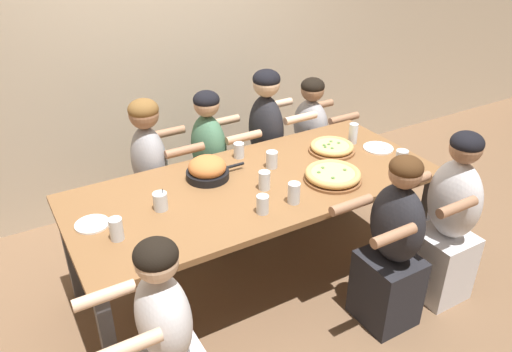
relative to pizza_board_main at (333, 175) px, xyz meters
The scene contains 24 objects.
ground_plane 0.95m from the pizza_board_main, 154.07° to the left, with size 18.00×18.00×0.00m, color brown.
restaurant_back_panel 1.90m from the pizza_board_main, 104.69° to the left, with size 10.00×0.06×3.20m, color beige.
dining_table 0.50m from the pizza_board_main, 154.07° to the left, with size 2.35×1.01×0.78m.
pizza_board_main is the anchor object (origin of this frame).
pizza_board_second 0.42m from the pizza_board_main, 53.05° to the left, with size 0.33×0.33×0.06m.
skillet_bowl 0.80m from the pizza_board_main, 147.81° to the left, with size 0.40×0.28×0.15m.
empty_plate_a 1.48m from the pizza_board_main, 169.69° to the left, with size 0.19×0.19×0.02m.
empty_plate_b 0.60m from the pizza_board_main, 19.25° to the left, with size 0.21×0.21×0.02m.
cocktail_glass_blue 1.09m from the pizza_board_main, 167.95° to the left, with size 0.08×0.08×0.13m.
drinking_glass_a 0.45m from the pizza_board_main, 163.75° to the left, with size 0.07×0.07×0.12m.
drinking_glass_b 0.69m from the pizza_board_main, 121.76° to the left, with size 0.07×0.07×0.11m.
drinking_glass_c 0.38m from the pizza_board_main, 165.09° to the right, with size 0.07×0.07×0.13m.
drinking_glass_d 0.42m from the pizza_board_main, 125.19° to the left, with size 0.08×0.08×0.11m.
drinking_glass_e 1.37m from the pizza_board_main, behind, with size 0.07×0.07×0.12m.
drinking_glass_f 0.60m from the pizza_board_main, 38.16° to the left, with size 0.06×0.06×0.15m.
drinking_glass_g 0.49m from the pizza_board_main, 11.93° to the right, with size 0.08×0.08×0.13m.
drinking_glass_h 0.59m from the pizza_board_main, behind, with size 0.07×0.07×0.11m.
diner_far_center 1.07m from the pizza_board_main, 114.30° to the left, with size 0.51×0.40×1.16m.
diner_near_right 0.79m from the pizza_board_main, 43.31° to the right, with size 0.51×0.40×1.19m.
diner_far_right 1.11m from the pizza_board_main, 61.39° to the left, with size 0.51×0.40×1.11m.
diner_near_left 1.47m from the pizza_board_main, 159.23° to the right, with size 0.51×0.40×1.12m.
diner_far_midright 0.97m from the pizza_board_main, 85.33° to the left, with size 0.51×0.40×1.24m.
diner_near_midright 0.59m from the pizza_board_main, 82.27° to the right, with size 0.51×0.40×1.15m.
diner_far_midleft 1.32m from the pizza_board_main, 133.41° to the left, with size 0.51×0.40×1.19m.
Camera 1 is at (-1.37, -2.36, 2.34)m, focal length 35.00 mm.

